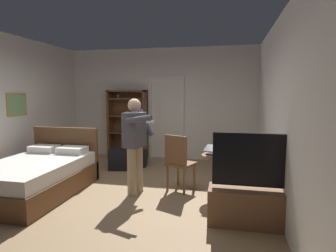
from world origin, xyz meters
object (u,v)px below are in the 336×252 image
Objects in this scene: bed at (37,176)px; side_table at (219,169)px; suitcase_small at (133,158)px; wooden_chair at (179,160)px; bookshelf at (128,121)px; laptop at (216,152)px; person_blue_shirt at (135,140)px; suitcase_dark at (121,159)px; bottle_on_table at (228,150)px; tv_flatscreen at (258,200)px.

bed is 2.92× the size of side_table.
side_table is 1.12× the size of suitcase_small.
suitcase_small is at bearing 132.68° from wooden_chair.
bed reaches higher than side_table.
bookshelf reaches higher than laptop.
suitcase_small is at bearing 140.96° from laptop.
suitcase_dark is (-0.81, 1.39, -0.68)m from person_blue_shirt.
side_table is 0.37m from bottle_on_table.
laptop is (2.39, -2.41, -0.20)m from bookshelf.
bookshelf is 1.35m from suitcase_dark.
bed is 3.07m from side_table.
tv_flatscreen reaches higher than suitcase_small.
bed reaches higher than laptop.
suitcase_dark is at bearing 149.01° from laptop.
side_table is (-0.53, 0.92, 0.13)m from tv_flatscreen.
tv_flatscreen is at bearing -50.10° from suitcase_dark.
bookshelf is at bearing 135.82° from side_table.
bottle_on_table is at bearing -41.12° from suitcase_dark.
suitcase_dark is (-2.33, 1.33, -0.56)m from bottle_on_table.
suitcase_dark is (-1.50, 1.13, -0.31)m from wooden_chair.
wooden_chair is (1.75, -2.25, -0.41)m from bookshelf.
person_blue_shirt reaches higher than side_table.
laptop is at bearing 8.33° from bed.
bookshelf is 1.40× the size of tv_flatscreen.
wooden_chair is 1.90m from suitcase_dark.
person_blue_shirt is at bearing 157.73° from tv_flatscreen.
tv_flatscreen is at bearing -22.27° from person_blue_shirt.
suitcase_small is at bearing -62.71° from bookshelf.
suitcase_small is (0.42, -0.80, -0.77)m from bookshelf.
wooden_chair is (-0.64, 0.16, -0.21)m from laptop.
person_blue_shirt is 1.97m from suitcase_small.
bookshelf is at bearing 127.84° from wooden_chair.
wooden_chair reaches higher than suitcase_dark.
wooden_chair is at bearing 14.24° from bed.
laptop reaches higher than side_table.
tv_flatscreen is at bearing -48.02° from bookshelf.
wooden_chair is 2.00m from suitcase_small.
suitcase_small is (-1.97, 1.60, -0.57)m from laptop.
laptop is at bearing -136.84° from side_table.
tv_flatscreen is 3.08× the size of laptop.
person_blue_shirt reaches higher than bed.
bed is 2.43m from wooden_chair.
tv_flatscreen is (3.56, -0.45, 0.03)m from bed.
suitcase_small is (-0.64, 1.71, -0.73)m from person_blue_shirt.
tv_flatscreen is 3.48m from suitcase_dark.
bookshelf is 2.52× the size of side_table.
side_table is 1.35× the size of suitcase_dark.
laptop is 0.69m from wooden_chair.
side_table reaches higher than suitcase_dark.
bed is 1.92m from suitcase_dark.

